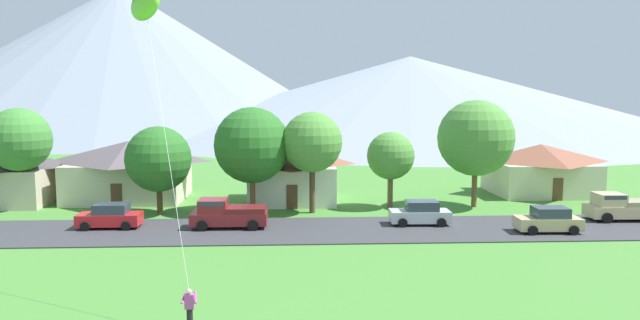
% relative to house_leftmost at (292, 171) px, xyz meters
% --- Properties ---
extents(road_strip, '(160.00, 7.79, 0.08)m').
position_rel_house_leftmost_xyz_m(road_strip, '(0.05, -11.18, -2.57)').
color(road_strip, '#38383D').
rests_on(road_strip, ground).
extents(mountain_west_ridge, '(132.06, 132.06, 18.51)m').
position_rel_house_leftmost_xyz_m(mountain_west_ridge, '(28.22, 88.22, 6.65)').
color(mountain_west_ridge, gray).
rests_on(mountain_west_ridge, ground).
extents(mountain_east_ridge, '(119.45, 119.45, 36.75)m').
position_rel_house_leftmost_xyz_m(mountain_east_ridge, '(-43.16, 101.33, 15.77)').
color(mountain_east_ridge, gray).
rests_on(mountain_east_ridge, ground).
extents(mountain_far_west_ridge, '(91.88, 91.88, 18.40)m').
position_rel_house_leftmost_xyz_m(mountain_far_west_ridge, '(-29.75, 123.47, 6.60)').
color(mountain_far_west_ridge, gray).
rests_on(mountain_far_west_ridge, ground).
extents(mountain_far_east_ridge, '(122.31, 122.31, 36.88)m').
position_rel_house_leftmost_xyz_m(mountain_far_east_ridge, '(-45.21, 118.05, 15.83)').
color(mountain_far_east_ridge, gray).
rests_on(mountain_far_east_ridge, ground).
extents(house_leftmost, '(7.83, 7.88, 5.03)m').
position_rel_house_leftmost_xyz_m(house_leftmost, '(0.00, 0.00, 0.00)').
color(house_leftmost, silver).
rests_on(house_leftmost, ground).
extents(house_left_center, '(9.19, 8.56, 4.81)m').
position_rel_house_leftmost_xyz_m(house_left_center, '(-24.62, 0.61, -0.11)').
color(house_left_center, beige).
rests_on(house_left_center, ground).
extents(house_right_center, '(10.43, 8.21, 5.18)m').
position_rel_house_leftmost_xyz_m(house_right_center, '(-14.38, 1.51, 0.08)').
color(house_right_center, beige).
rests_on(house_right_center, ground).
extents(house_rightmost, '(9.41, 8.11, 4.66)m').
position_rel_house_leftmost_xyz_m(house_rightmost, '(23.20, 2.78, -0.19)').
color(house_rightmost, beige).
rests_on(house_rightmost, ground).
extents(tree_near_left, '(5.03, 5.03, 6.84)m').
position_rel_house_leftmost_xyz_m(tree_near_left, '(-10.20, -5.29, 1.71)').
color(tree_near_left, '#4C3823').
rests_on(tree_near_left, ground).
extents(tree_left_of_center, '(6.22, 6.22, 8.82)m').
position_rel_house_leftmost_xyz_m(tree_left_of_center, '(15.03, -3.36, 3.09)').
color(tree_left_of_center, brown).
rests_on(tree_left_of_center, ground).
extents(tree_center, '(5.03, 5.03, 8.20)m').
position_rel_house_leftmost_xyz_m(tree_center, '(-21.63, -2.94, 3.06)').
color(tree_center, '#4C3823').
rests_on(tree_center, ground).
extents(tree_right_of_center, '(3.89, 3.89, 6.23)m').
position_rel_house_leftmost_xyz_m(tree_right_of_center, '(8.04, -3.33, 1.65)').
color(tree_right_of_center, brown).
rests_on(tree_right_of_center, ground).
extents(tree_near_right, '(4.71, 4.71, 7.92)m').
position_rel_house_leftmost_xyz_m(tree_near_right, '(1.58, -5.16, 2.94)').
color(tree_near_right, '#4C3823').
rests_on(tree_near_right, ground).
extents(tree_far_right, '(5.96, 5.96, 8.28)m').
position_rel_house_leftmost_xyz_m(tree_far_right, '(-3.11, -4.53, 2.68)').
color(tree_far_right, brown).
rests_on(tree_far_right, ground).
extents(parked_car_red_west_end, '(4.21, 2.10, 1.68)m').
position_rel_house_leftmost_xyz_m(parked_car_red_west_end, '(-12.52, -9.98, -1.74)').
color(parked_car_red_west_end, red).
rests_on(parked_car_red_west_end, road_strip).
extents(parked_car_tan_mid_west, '(4.26, 2.19, 1.68)m').
position_rel_house_leftmost_xyz_m(parked_car_tan_mid_west, '(17.10, -12.66, -1.74)').
color(parked_car_tan_mid_west, tan).
rests_on(parked_car_tan_mid_west, road_strip).
extents(parked_car_silver_mid_east, '(4.24, 2.16, 1.68)m').
position_rel_house_leftmost_xyz_m(parked_car_silver_mid_east, '(9.06, -9.96, -1.74)').
color(parked_car_silver_mid_east, '#B7BCC1').
rests_on(parked_car_silver_mid_east, road_strip).
extents(pickup_truck_sand_west_side, '(5.26, 2.44, 1.99)m').
position_rel_house_leftmost_xyz_m(pickup_truck_sand_west_side, '(24.06, -9.29, -1.55)').
color(pickup_truck_sand_west_side, '#C6B284').
rests_on(pickup_truck_sand_west_side, road_strip).
extents(pickup_truck_maroon_east_side, '(5.22, 2.36, 1.99)m').
position_rel_house_leftmost_xyz_m(pickup_truck_maroon_east_side, '(-4.46, -10.33, -1.55)').
color(pickup_truck_maroon_east_side, maroon).
rests_on(pickup_truck_maroon_east_side, road_strip).
extents(kite_flyer_with_kite, '(4.31, 7.43, 14.23)m').
position_rel_house_leftmost_xyz_m(kite_flyer_with_kite, '(-6.69, -22.15, 10.44)').
color(kite_flyer_with_kite, black).
rests_on(kite_flyer_with_kite, ground).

